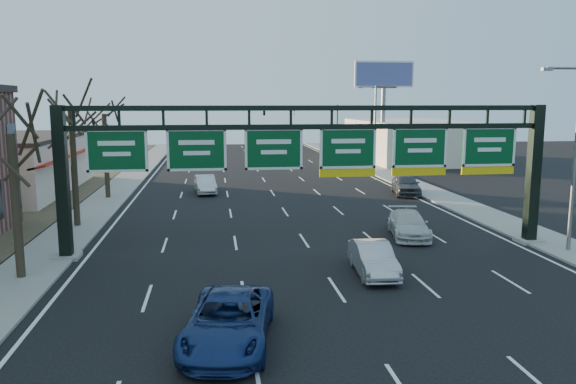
{
  "coord_description": "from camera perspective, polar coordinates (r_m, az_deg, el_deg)",
  "views": [
    {
      "loc": [
        -4.73,
        -18.88,
        7.34
      ],
      "look_at": [
        -1.32,
        6.62,
        3.2
      ],
      "focal_mm": 35.0,
      "sensor_mm": 36.0,
      "label": 1
    }
  ],
  "objects": [
    {
      "name": "ground",
      "position": [
        20.8,
        6.16,
        -11.58
      ],
      "size": [
        160.0,
        160.0,
        0.0
      ],
      "primitive_type": "plane",
      "color": "black",
      "rests_on": "ground"
    },
    {
      "name": "sidewalk_left",
      "position": [
        40.37,
        -19.03,
        -1.76
      ],
      "size": [
        3.0,
        120.0,
        0.12
      ],
      "primitive_type": "cube",
      "color": "gray",
      "rests_on": "ground"
    },
    {
      "name": "sidewalk_right",
      "position": [
        43.26,
        16.41,
        -0.92
      ],
      "size": [
        3.0,
        120.0,
        0.12
      ],
      "primitive_type": "cube",
      "color": "gray",
      "rests_on": "ground"
    },
    {
      "name": "lane_markings",
      "position": [
        39.84,
        -0.67,
        -1.47
      ],
      "size": [
        21.6,
        120.0,
        0.01
      ],
      "primitive_type": "cube",
      "color": "white",
      "rests_on": "ground"
    },
    {
      "name": "sign_gantry",
      "position": [
        27.45,
        2.68,
        3.47
      ],
      "size": [
        24.6,
        1.2,
        7.2
      ],
      "color": "black",
      "rests_on": "ground"
    },
    {
      "name": "cream_strip",
      "position": [
        50.97,
        -26.79,
        2.55
      ],
      "size": [
        10.9,
        18.4,
        4.7
      ],
      "color": "beige",
      "rests_on": "ground"
    },
    {
      "name": "building_right_distant",
      "position": [
        73.34,
        12.16,
        5.15
      ],
      "size": [
        12.0,
        20.0,
        5.0
      ],
      "primitive_type": "cube",
      "color": "beige",
      "rests_on": "ground"
    },
    {
      "name": "tree_gantry",
      "position": [
        25.2,
        -26.55,
        7.68
      ],
      "size": [
        3.6,
        3.6,
        8.48
      ],
      "color": "#2F271A",
      "rests_on": "sidewalk_left"
    },
    {
      "name": "tree_mid",
      "position": [
        34.83,
        -21.32,
        9.37
      ],
      "size": [
        3.6,
        3.6,
        9.24
      ],
      "color": "#2F271A",
      "rests_on": "sidewalk_left"
    },
    {
      "name": "tree_far",
      "position": [
        44.61,
        -18.27,
        8.87
      ],
      "size": [
        3.6,
        3.6,
        8.86
      ],
      "color": "#2F271A",
      "rests_on": "sidewalk_left"
    },
    {
      "name": "streetlight_near",
      "position": [
        30.32,
        27.03,
        3.88
      ],
      "size": [
        2.15,
        0.22,
        9.0
      ],
      "color": "slate",
      "rests_on": "sidewalk_right"
    },
    {
      "name": "streetlight_far",
      "position": [
        61.38,
        8.72,
        6.92
      ],
      "size": [
        2.15,
        0.22,
        9.0
      ],
      "color": "slate",
      "rests_on": "sidewalk_right"
    },
    {
      "name": "billboard_right",
      "position": [
        66.86,
        9.71,
        10.49
      ],
      "size": [
        7.0,
        0.5,
        12.0
      ],
      "color": "slate",
      "rests_on": "ground"
    },
    {
      "name": "traffic_signal_mast",
      "position": [
        74.63,
        0.41,
        7.72
      ],
      "size": [
        10.16,
        0.54,
        7.0
      ],
      "color": "black",
      "rests_on": "ground"
    },
    {
      "name": "car_blue_suv",
      "position": [
        17.6,
        -6.07,
        -12.89
      ],
      "size": [
        3.36,
        5.75,
        1.5
      ],
      "primitive_type": "imported",
      "rotation": [
        0.0,
        0.0,
        -0.17
      ],
      "color": "navy",
      "rests_on": "ground"
    },
    {
      "name": "car_silver_sedan",
      "position": [
        24.48,
        8.64,
        -6.71
      ],
      "size": [
        1.68,
        4.29,
        1.39
      ],
      "primitive_type": "imported",
      "rotation": [
        0.0,
        0.0,
        -0.05
      ],
      "color": "#ACACB1",
      "rests_on": "ground"
    },
    {
      "name": "car_white_wagon",
      "position": [
        31.55,
        12.13,
        -3.23
      ],
      "size": [
        2.75,
        5.03,
        1.38
      ],
      "primitive_type": "imported",
      "rotation": [
        0.0,
        0.0,
        -0.18
      ],
      "color": "silver",
      "rests_on": "ground"
    },
    {
      "name": "car_grey_far",
      "position": [
        45.8,
        11.89,
        0.77
      ],
      "size": [
        2.85,
        5.15,
        1.66
      ],
      "primitive_type": "imported",
      "rotation": [
        0.0,
        0.0,
        -0.19
      ],
      "color": "#434548",
      "rests_on": "ground"
    },
    {
      "name": "car_silver_distant",
      "position": [
        46.06,
        -8.4,
        0.77
      ],
      "size": [
        1.96,
        4.49,
        1.44
      ],
      "primitive_type": "imported",
      "rotation": [
        0.0,
        0.0,
        0.1
      ],
      "color": "silver",
      "rests_on": "ground"
    }
  ]
}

